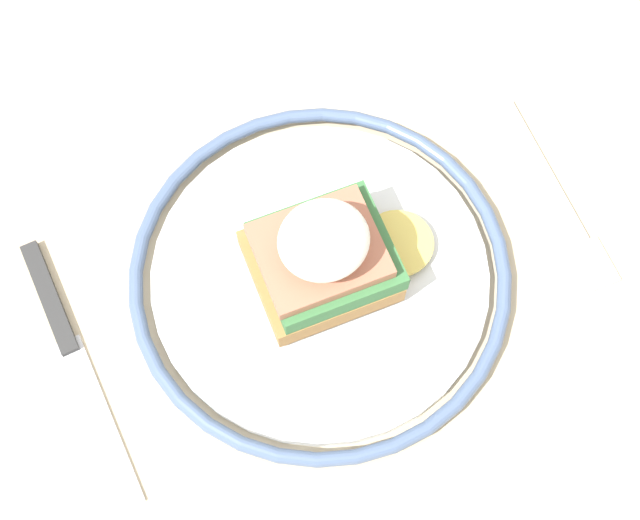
{
  "coord_description": "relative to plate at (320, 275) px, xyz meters",
  "views": [
    {
      "loc": [
        0.07,
        0.19,
        1.33
      ],
      "look_at": [
        -0.01,
        -0.01,
        0.78
      ],
      "focal_mm": 50.0,
      "sensor_mm": 36.0,
      "label": 1
    }
  ],
  "objects": [
    {
      "name": "dining_table",
      "position": [
        0.01,
        0.01,
        -0.12
      ],
      "size": [
        1.13,
        0.77,
        0.75
      ],
      "color": "#C6B28E",
      "rests_on": "ground_plane"
    },
    {
      "name": "ground_plane",
      "position": [
        0.01,
        0.01,
        -0.75
      ],
      "size": [
        6.0,
        6.0,
        0.0
      ],
      "primitive_type": "plane",
      "color": "#B2ADA3"
    },
    {
      "name": "fork",
      "position": [
        -0.18,
        0.01,
        -0.01
      ],
      "size": [
        0.02,
        0.16,
        0.0
      ],
      "color": "silver",
      "rests_on": "dining_table"
    },
    {
      "name": "knife",
      "position": [
        0.18,
        -0.02,
        -0.01
      ],
      "size": [
        0.03,
        0.2,
        0.01
      ],
      "color": "#2D2D2D",
      "rests_on": "dining_table"
    },
    {
      "name": "sandwich",
      "position": [
        -0.0,
        0.0,
        0.04
      ],
      "size": [
        0.13,
        0.08,
        0.08
      ],
      "color": "#9E703D",
      "rests_on": "plate"
    },
    {
      "name": "plate",
      "position": [
        0.0,
        0.0,
        0.0
      ],
      "size": [
        0.26,
        0.26,
        0.02
      ],
      "color": "silver",
      "rests_on": "dining_table"
    }
  ]
}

